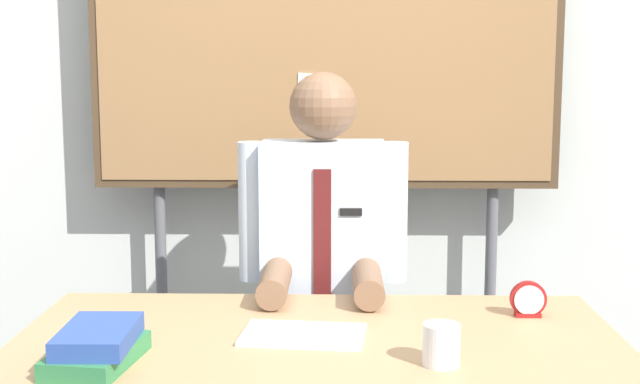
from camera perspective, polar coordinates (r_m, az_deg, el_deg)
name	(u,v)px	position (r m, az deg, el deg)	size (l,w,h in m)	color
back_wall	(326,93)	(3.40, 0.41, 6.63)	(6.40, 0.08, 2.70)	silver
desk	(318,369)	(2.30, -0.11, -11.67)	(1.57, 0.80, 0.76)	tan
person	(323,304)	(2.86, 0.19, -7.47)	(0.55, 0.56, 1.43)	#2D2D33
bulletin_board	(325,29)	(3.19, 0.35, 10.79)	(1.73, 0.09, 2.22)	#4C3823
book_stack	(97,346)	(2.10, -14.58, -9.90)	(0.20, 0.30, 0.09)	#337F47
open_notebook	(303,335)	(2.25, -1.11, -9.46)	(0.32, 0.20, 0.01)	white
desk_clock	(528,301)	(2.48, 13.67, -7.04)	(0.10, 0.04, 0.10)	maroon
coffee_mug	(441,345)	(2.05, 8.07, -10.02)	(0.09, 0.09, 0.10)	white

